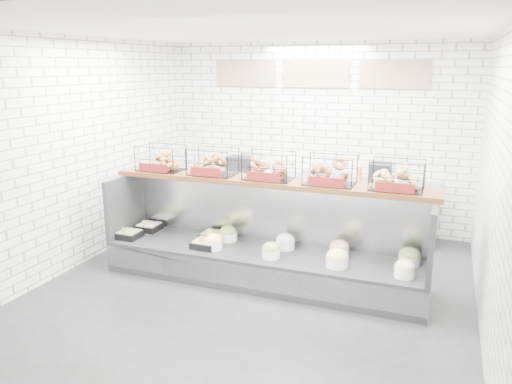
% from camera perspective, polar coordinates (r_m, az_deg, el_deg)
% --- Properties ---
extents(ground, '(5.50, 5.50, 0.00)m').
position_cam_1_polar(ground, '(6.13, -0.28, -11.11)').
color(ground, black).
rests_on(ground, ground).
extents(room_shell, '(5.02, 5.51, 3.01)m').
position_cam_1_polar(room_shell, '(6.13, 1.76, 8.93)').
color(room_shell, white).
rests_on(room_shell, ground).
extents(display_case, '(4.00, 0.90, 1.20)m').
position_cam_1_polar(display_case, '(6.30, 0.97, -7.17)').
color(display_case, black).
rests_on(display_case, ground).
extents(bagel_shelf, '(4.10, 0.50, 0.40)m').
position_cam_1_polar(bagel_shelf, '(6.15, 1.45, 2.59)').
color(bagel_shelf, '#3D210D').
rests_on(bagel_shelf, display_case).
extents(prep_counter, '(4.00, 0.60, 1.20)m').
position_cam_1_polar(prep_counter, '(8.15, 5.87, -1.18)').
color(prep_counter, '#93969B').
rests_on(prep_counter, ground).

